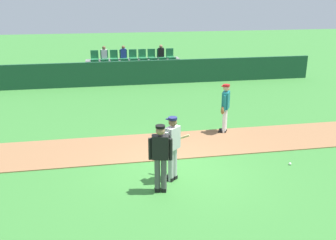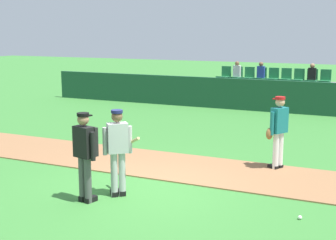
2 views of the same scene
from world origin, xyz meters
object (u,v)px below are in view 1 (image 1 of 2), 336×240
umpire_home_plate (161,154)px  batter_grey_jersey (173,146)px  runner_teal_jersey (225,107)px  baseball (290,164)px

umpire_home_plate → batter_grey_jersey: bearing=53.0°
batter_grey_jersey → umpire_home_plate: (-0.41, -0.54, 0.03)m
batter_grey_jersey → runner_teal_jersey: same height
baseball → runner_teal_jersey: bearing=109.3°
baseball → umpire_home_plate: bearing=-168.4°
batter_grey_jersey → baseball: (3.53, 0.27, -0.93)m
umpire_home_plate → baseball: (3.94, 0.81, -0.96)m
batter_grey_jersey → umpire_home_plate: same height
runner_teal_jersey → baseball: 3.23m
batter_grey_jersey → umpire_home_plate: bearing=-127.0°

